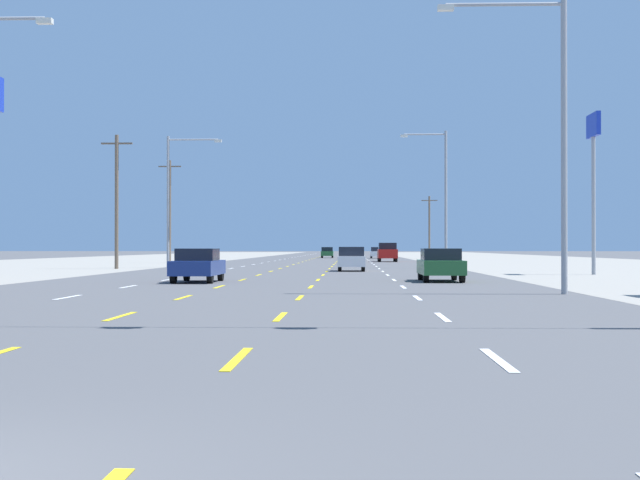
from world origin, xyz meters
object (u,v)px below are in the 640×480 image
Objects in this scene: pole_sign_right_row_1 at (593,153)px; sedan_inner_left_nearest at (198,265)px; sedan_far_right_near at (441,264)px; streetlight_right_row_0 at (551,121)px; streetlight_left_row_1 at (174,192)px; streetlight_right_row_1 at (442,190)px; hatchback_inner_right_mid at (351,259)px; hatchback_center_turn_farthest at (327,252)px; hatchback_inner_right_far at (351,253)px; suv_far_right_midfar at (387,252)px; hatchback_far_right_farther at (377,253)px.

sedan_inner_left_nearest is at bearing -149.99° from pole_sign_right_row_1.
streetlight_right_row_0 reaches higher than sedan_far_right_near.
streetlight_left_row_1 is 19.60m from streetlight_right_row_1.
streetlight_right_row_0 is (13.09, -9.77, 4.83)m from sedan_inner_left_nearest.
streetlight_right_row_1 is at bearing 64.22° from sedan_inner_left_nearest.
hatchback_inner_right_mid is 16.31m from streetlight_left_row_1.
streetlight_left_row_1 is (-6.39, 27.36, 4.83)m from sedan_inner_left_nearest.
sedan_inner_left_nearest is 0.45× the size of streetlight_right_row_1.
pole_sign_right_row_1 is at bearing 47.44° from sedan_far_right_near.
hatchback_center_turn_farthest is at bearing 98.86° from streetlight_right_row_1.
streetlight_right_row_1 is (9.99, -64.10, 4.89)m from hatchback_center_turn_farthest.
hatchback_inner_right_far is at bearing 90.02° from hatchback_inner_right_mid.
hatchback_inner_right_mid is 16.32m from pole_sign_right_row_1.
sedan_far_right_near is 0.51× the size of pole_sign_right_row_1.
sedan_inner_left_nearest is 23.86m from pole_sign_right_row_1.
sedan_inner_left_nearest is 28.50m from streetlight_left_row_1.
hatchback_inner_right_mid and hatchback_center_turn_farthest have the same top height.
streetlight_left_row_1 is at bearing 117.68° from streetlight_right_row_0.
streetlight_right_row_1 is at bearing 52.45° from hatchback_inner_right_mid.
pole_sign_right_row_1 reaches higher than sedan_inner_left_nearest.
suv_far_right_midfar is at bearing 95.43° from streetlight_right_row_1.
hatchback_inner_right_mid is at bearing -95.65° from suv_far_right_midfar.
suv_far_right_midfar is at bearing -89.46° from hatchback_far_right_farther.
streetlight_left_row_1 is at bearing -105.55° from hatchback_far_right_farther.
hatchback_inner_right_far is 64.42m from pole_sign_right_row_1.
hatchback_inner_right_far is 0.40× the size of streetlight_left_row_1.
suv_far_right_midfar reaches higher than hatchback_inner_right_far.
sedan_far_right_near is 90.44m from hatchback_center_turn_farthest.
streetlight_right_row_1 is (-6.80, 15.80, -1.03)m from pole_sign_right_row_1.
hatchback_far_right_farther is at bearing 92.97° from streetlight_right_row_1.
hatchback_far_right_farther is 0.41× the size of streetlight_right_row_0.
streetlight_right_row_1 is at bearing -84.57° from suv_far_right_midfar.
hatchback_inner_right_mid reaches higher than sedan_inner_left_nearest.
streetlight_right_row_0 is (6.45, -84.07, 4.80)m from hatchback_inner_right_far.
hatchback_center_turn_farthest is 81.86m from pole_sign_right_row_1.
hatchback_center_turn_farthest is 64.99m from streetlight_left_row_1.
streetlight_left_row_1 is (-26.40, 15.80, -1.12)m from pole_sign_right_row_1.
streetlight_right_row_1 is (0.13, 37.12, 0.09)m from streetlight_right_row_0.
streetlight_left_row_1 is at bearing 103.14° from sedan_inner_left_nearest.
hatchback_center_turn_farthest is 0.41× the size of streetlight_right_row_0.
sedan_inner_left_nearest is 0.47× the size of streetlight_left_row_1.
hatchback_inner_right_mid is 1.00× the size of hatchback_inner_right_far.
hatchback_inner_right_mid is (-3.95, 17.52, 0.03)m from sedan_far_right_near.
hatchback_center_turn_farthest is 0.44× the size of pole_sign_right_row_1.
suv_far_right_midfar is at bearing 101.98° from pole_sign_right_row_1.
hatchback_center_turn_farthest is at bearing 94.69° from sedan_far_right_near.
sedan_inner_left_nearest is at bearing 143.26° from streetlight_right_row_0.
streetlight_left_row_1 is 0.97× the size of streetlight_right_row_1.
streetlight_right_row_0 reaches higher than hatchback_far_right_farther.
sedan_far_right_near is at bearing -132.56° from pole_sign_right_row_1.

